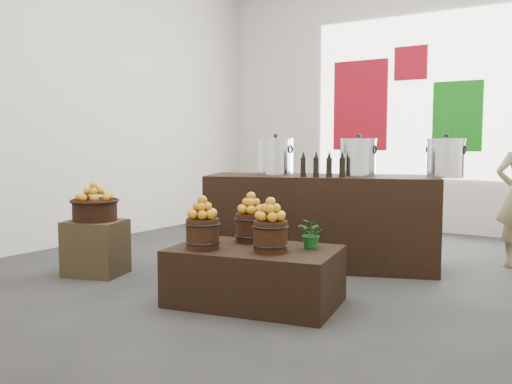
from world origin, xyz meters
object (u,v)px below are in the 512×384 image
Objects in this scene: crate at (96,248)px; stock_pot_left at (276,158)px; stock_pot_right at (445,159)px; stock_pot_center at (358,158)px; counter at (321,221)px; display_table at (255,276)px; wicker_basket at (95,211)px.

crate is 2.10m from stock_pot_left.
stock_pot_right reaches higher than crate.
stock_pot_center is 0.88m from stock_pot_right.
stock_pot_right is at bearing 22.97° from stock_pot_left.
stock_pot_center is (0.81, 0.34, 0.00)m from stock_pot_left.
stock_pot_right is (1.16, 0.49, 0.68)m from counter.
crate is 0.41× the size of display_table.
counter is 6.47× the size of stock_pot_left.
stock_pot_left reaches higher than display_table.
wicker_basket is 1.19× the size of stock_pot_left.
counter is 1.44m from stock_pot_right.
stock_pot_left is 0.88m from stock_pot_center.
crate is 1.91m from display_table.
wicker_basket is 1.19× the size of stock_pot_center.
display_table is at bearing 1.99° from crate.
stock_pot_center is (2.07, 1.76, 0.90)m from crate.
counter is at bearing 84.74° from display_table.
wicker_basket is at bearing -139.65° from stock_pot_center.
counter is 0.78m from stock_pot_center.
stock_pot_left is (1.26, 1.42, 0.90)m from crate.
crate is at bearing 169.57° from display_table.
counter is 6.47× the size of stock_pot_center.
counter is at bearing 22.97° from stock_pot_left.
stock_pot_left is at bearing 48.30° from crate.
counter is at bearing -157.03° from stock_pot_right.
stock_pot_right is (2.88, 2.10, 0.52)m from wicker_basket.
stock_pot_center is at bearing 40.35° from wicker_basket.
crate is 2.37m from counter.
crate is 0.23× the size of counter.
counter is (1.72, 1.61, 0.22)m from crate.
crate is 1.49× the size of stock_pot_right.
stock_pot_left is at bearing -157.03° from stock_pot_center.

